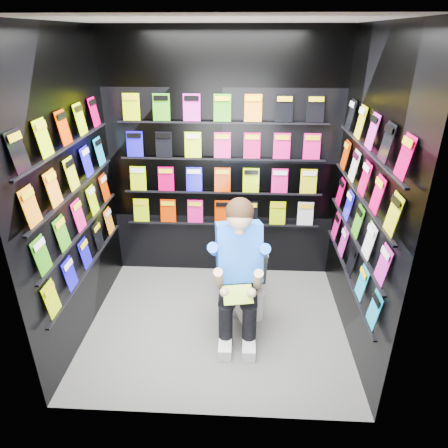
{
  "coord_description": "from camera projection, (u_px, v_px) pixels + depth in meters",
  "views": [
    {
      "loc": [
        0.23,
        -3.01,
        2.51
      ],
      "look_at": [
        0.06,
        0.15,
        1.0
      ],
      "focal_mm": 32.0,
      "sensor_mm": 36.0,
      "label": 1
    }
  ],
  "objects": [
    {
      "name": "floor",
      "position": [
        217.0,
        325.0,
        3.81
      ],
      "size": [
        2.4,
        2.4,
        0.0
      ],
      "primitive_type": "plane",
      "color": "#61615F",
      "rests_on": "ground"
    },
    {
      "name": "ceiling",
      "position": [
        214.0,
        19.0,
        2.69
      ],
      "size": [
        2.4,
        2.4,
        0.0
      ],
      "primitive_type": "plane",
      "color": "white",
      "rests_on": "floor"
    },
    {
      "name": "wall_back",
      "position": [
        223.0,
        163.0,
        4.15
      ],
      "size": [
        2.4,
        0.04,
        2.6
      ],
      "primitive_type": "cube",
      "color": "black",
      "rests_on": "floor"
    },
    {
      "name": "wall_front",
      "position": [
        204.0,
        262.0,
        2.35
      ],
      "size": [
        2.4,
        0.04,
        2.6
      ],
      "primitive_type": "cube",
      "color": "black",
      "rests_on": "floor"
    },
    {
      "name": "wall_left",
      "position": [
        72.0,
        195.0,
        3.31
      ],
      "size": [
        0.04,
        2.0,
        2.6
      ],
      "primitive_type": "cube",
      "color": "black",
      "rests_on": "floor"
    },
    {
      "name": "wall_right",
      "position": [
        365.0,
        201.0,
        3.19
      ],
      "size": [
        0.04,
        2.0,
        2.6
      ],
      "primitive_type": "cube",
      "color": "black",
      "rests_on": "floor"
    },
    {
      "name": "comics_back",
      "position": [
        222.0,
        163.0,
        4.12
      ],
      "size": [
        2.1,
        0.06,
        1.37
      ],
      "primitive_type": null,
      "color": "#C02E00",
      "rests_on": "wall_back"
    },
    {
      "name": "comics_left",
      "position": [
        75.0,
        195.0,
        3.3
      ],
      "size": [
        0.06,
        1.7,
        1.37
      ],
      "primitive_type": null,
      "color": "#C02E00",
      "rests_on": "wall_left"
    },
    {
      "name": "comics_right",
      "position": [
        361.0,
        201.0,
        3.19
      ],
      "size": [
        0.06,
        1.7,
        1.37
      ],
      "primitive_type": null,
      "color": "#C02E00",
      "rests_on": "wall_right"
    },
    {
      "name": "toilet",
      "position": [
        239.0,
        269.0,
        4.02
      ],
      "size": [
        0.54,
        0.81,
        0.73
      ],
      "primitive_type": "imported",
      "rotation": [
        0.0,
        0.0,
        3.32
      ],
      "color": "white",
      "rests_on": "floor"
    },
    {
      "name": "longbox",
      "position": [
        245.0,
        299.0,
        3.94
      ],
      "size": [
        0.34,
        0.43,
        0.29
      ],
      "primitive_type": "cube",
      "rotation": [
        0.0,
        0.0,
        0.38
      ],
      "color": "white",
      "rests_on": "floor"
    },
    {
      "name": "longbox_lid",
      "position": [
        246.0,
        286.0,
        3.87
      ],
      "size": [
        0.36,
        0.46,
        0.03
      ],
      "primitive_type": "cube",
      "rotation": [
        0.0,
        0.0,
        0.38
      ],
      "color": "white",
      "rests_on": "longbox"
    },
    {
      "name": "reader",
      "position": [
        239.0,
        252.0,
        3.5
      ],
      "size": [
        0.66,
        0.86,
        1.43
      ],
      "primitive_type": null,
      "rotation": [
        0.0,
        0.0,
        0.17
      ],
      "color": "blue",
      "rests_on": "toilet"
    },
    {
      "name": "held_comic",
      "position": [
        238.0,
        295.0,
        3.27
      ],
      "size": [
        0.26,
        0.18,
        0.1
      ],
      "primitive_type": "cube",
      "rotation": [
        -0.96,
        0.0,
        0.17
      ],
      "color": "#1DA31A",
      "rests_on": "reader"
    }
  ]
}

